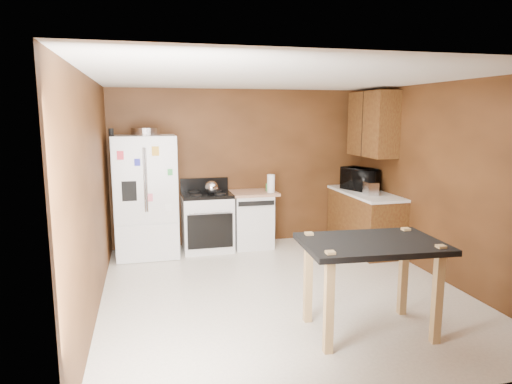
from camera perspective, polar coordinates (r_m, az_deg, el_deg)
name	(u,v)px	position (r m, az deg, el deg)	size (l,w,h in m)	color
floor	(282,291)	(5.62, 3.31, -12.25)	(4.50, 4.50, 0.00)	white
ceiling	(285,78)	(5.24, 3.59, 14.05)	(4.50, 4.50, 0.00)	white
wall_back	(243,167)	(7.45, -1.68, 3.12)	(4.20, 4.20, 0.00)	brown
wall_front	(380,240)	(3.25, 15.27, -5.76)	(4.20, 4.20, 0.00)	brown
wall_left	(92,196)	(5.09, -19.79, -0.50)	(4.50, 4.50, 0.00)	brown
wall_right	(442,182)	(6.23, 22.22, 1.13)	(4.50, 4.50, 0.00)	brown
roasting_pan	(146,132)	(6.87, -13.55, 7.36)	(0.44, 0.44, 0.11)	silver
pen_cup	(111,132)	(6.77, -17.66, 7.14)	(0.07, 0.07, 0.11)	black
kettle	(211,188)	(6.97, -5.59, 0.56)	(0.20, 0.20, 0.20)	silver
paper_towel	(271,184)	(7.15, 1.89, 1.07)	(0.12, 0.12, 0.28)	white
green_canister	(269,187)	(7.31, 1.64, 0.60)	(0.10, 0.10, 0.12)	green
toaster	(371,188)	(7.10, 14.16, 0.44)	(0.16, 0.27, 0.19)	silver
microwave	(360,180)	(7.50, 12.86, 1.48)	(0.59, 0.40, 0.32)	black
refrigerator	(146,196)	(6.95, -13.57, -0.53)	(0.90, 0.80, 1.80)	white
gas_range	(207,221)	(7.16, -6.12, -3.61)	(0.76, 0.68, 1.10)	white
dishwasher	(252,219)	(7.31, -0.54, -3.35)	(0.78, 0.63, 0.89)	white
right_cabinets	(367,191)	(7.39, 13.70, 0.12)	(0.63, 1.58, 2.45)	brown
island	(371,255)	(4.52, 14.17, -7.61)	(1.36, 0.96, 0.94)	black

